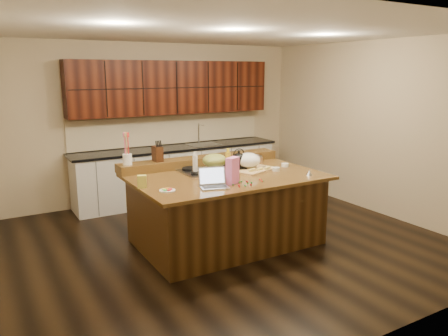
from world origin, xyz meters
TOP-DOWN VIEW (x-y plane):
  - room at (0.00, 0.00)m, footprint 5.52×5.02m
  - island at (0.00, 0.00)m, footprint 2.40×1.60m
  - back_ledge at (0.00, 0.70)m, footprint 2.40×0.30m
  - cooktop at (0.00, 0.30)m, footprint 0.92×0.52m
  - back_counter at (0.30, 2.23)m, footprint 3.70×0.66m
  - kettle at (0.30, 0.17)m, footprint 0.22×0.22m
  - green_bowl at (0.00, 0.30)m, footprint 0.41×0.41m
  - laptop at (-0.43, -0.44)m, footprint 0.37×0.32m
  - oil_bottle at (0.09, 0.10)m, footprint 0.08×0.08m
  - vinegar_bottle at (-0.33, 0.21)m, footprint 0.08×0.08m
  - wooden_tray at (0.43, 0.10)m, footprint 0.67×0.57m
  - ramekin_a at (0.97, 0.02)m, footprint 0.12×0.12m
  - ramekin_b at (0.70, -0.13)m, footprint 0.11×0.11m
  - ramekin_c at (0.64, 0.42)m, footprint 0.13×0.13m
  - strainer_bowl at (0.73, 0.43)m, footprint 0.32×0.32m
  - kitchen_timer at (0.91, -0.56)m, footprint 0.09×0.09m
  - pink_bag at (-0.16, -0.43)m, footprint 0.19×0.16m
  - candy_plate at (-0.96, -0.34)m, footprint 0.19×0.19m
  - package_box at (-1.15, -0.06)m, footprint 0.12×0.10m
  - utensil_crock at (-1.07, 0.70)m, footprint 0.14×0.14m
  - knife_block at (-0.65, 0.70)m, footprint 0.11×0.17m
  - gumdrop_0 at (0.19, -0.53)m, footprint 0.02×0.02m
  - gumdrop_1 at (-0.04, -0.43)m, footprint 0.02×0.02m
  - gumdrop_2 at (-0.15, -0.56)m, footprint 0.02×0.02m
  - gumdrop_3 at (-0.07, -0.43)m, footprint 0.02×0.02m
  - gumdrop_4 at (0.02, -0.48)m, footprint 0.02×0.02m
  - gumdrop_5 at (0.20, -0.53)m, footprint 0.02×0.02m
  - gumdrop_6 at (0.21, -0.46)m, footprint 0.02×0.02m
  - gumdrop_7 at (-0.02, -0.55)m, footprint 0.02×0.02m
  - gumdrop_8 at (-0.02, -0.61)m, footprint 0.02×0.02m
  - gumdrop_9 at (0.04, -0.53)m, footprint 0.02×0.02m
  - gumdrop_10 at (0.02, -0.45)m, footprint 0.02×0.02m
  - gumdrop_11 at (-0.10, -0.61)m, footprint 0.02×0.02m
  - gumdrop_12 at (-0.18, -0.62)m, footprint 0.02×0.02m
  - gumdrop_13 at (-0.20, -0.51)m, footprint 0.02×0.02m

SIDE VIEW (x-z plane):
  - island at x=0.00m, z-range 0.00..0.92m
  - candy_plate at x=-0.96m, z-range 0.92..0.93m
  - gumdrop_0 at x=0.19m, z-range 0.92..0.94m
  - gumdrop_1 at x=-0.04m, z-range 0.92..0.94m
  - gumdrop_2 at x=-0.15m, z-range 0.92..0.94m
  - gumdrop_3 at x=-0.07m, z-range 0.92..0.94m
  - gumdrop_4 at x=0.02m, z-range 0.92..0.94m
  - gumdrop_5 at x=0.20m, z-range 0.92..0.94m
  - gumdrop_6 at x=0.21m, z-range 0.92..0.94m
  - gumdrop_7 at x=-0.02m, z-range 0.92..0.94m
  - gumdrop_8 at x=-0.02m, z-range 0.92..0.94m
  - gumdrop_9 at x=0.04m, z-range 0.92..0.94m
  - gumdrop_10 at x=0.02m, z-range 0.92..0.94m
  - gumdrop_11 at x=-0.10m, z-range 0.92..0.94m
  - gumdrop_12 at x=-0.18m, z-range 0.92..0.94m
  - gumdrop_13 at x=-0.20m, z-range 0.92..0.94m
  - cooktop at x=0.00m, z-range 0.91..0.96m
  - ramekin_a at x=0.97m, z-range 0.92..0.96m
  - ramekin_b at x=0.70m, z-range 0.92..0.96m
  - ramekin_c at x=0.64m, z-range 0.92..0.96m
  - kitchen_timer at x=0.91m, z-range 0.92..0.99m
  - strainer_bowl at x=0.73m, z-range 0.92..1.01m
  - laptop at x=-0.43m, z-range 0.87..1.09m
  - back_ledge at x=0.00m, z-range 0.92..1.04m
  - back_counter at x=0.30m, z-range -0.22..2.18m
  - package_box at x=-1.15m, z-range 0.92..1.06m
  - wooden_tray at x=0.43m, z-range 0.91..1.14m
  - vinegar_bottle at x=-0.33m, z-range 0.92..1.17m
  - oil_bottle at x=0.09m, z-range 0.92..1.19m
  - green_bowl at x=0.00m, z-range 0.97..1.15m
  - kettle at x=0.30m, z-range 0.97..1.15m
  - pink_bag at x=-0.16m, z-range 0.92..1.24m
  - utensil_crock at x=-1.07m, z-range 1.04..1.18m
  - knife_block at x=-0.65m, z-range 1.04..1.25m
  - room at x=0.00m, z-range -0.01..2.71m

